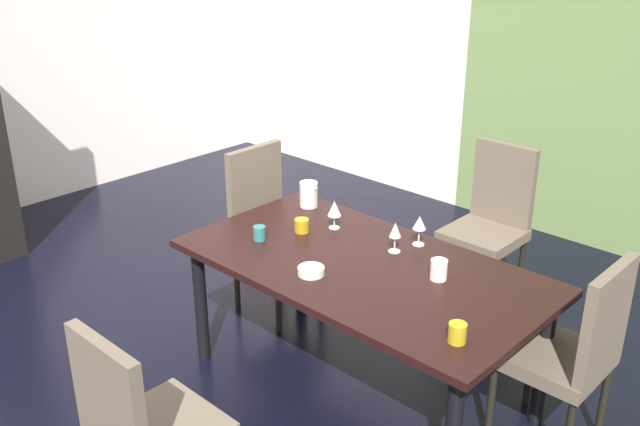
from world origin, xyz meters
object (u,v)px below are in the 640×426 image
Objects in this scene: chair_head_near at (142,425)px; pitcher_south at (308,194)px; dining_table at (362,277)px; wine_glass_north at (395,231)px; chair_left_far at (268,223)px; cup_near_window at (259,233)px; cup_near_shelf at (439,270)px; wine_glass_rear at (334,209)px; cup_center at (302,226)px; cup_right at (457,333)px; chair_head_far at (491,217)px; serving_bowl_corner at (311,271)px; chair_right_far at (574,349)px; wine_glass_east at (419,224)px.

pitcher_south is at bearing 113.63° from chair_head_near.
wine_glass_north reaches higher than dining_table.
dining_table is 1.05m from chair_left_far.
pitcher_south reaches higher than cup_near_window.
cup_near_shelf is at bearing 17.57° from dining_table.
wine_glass_rear is 2.05× the size of cup_near_window.
chair_left_far is 13.49× the size of cup_near_window.
cup_center is (-0.52, -0.15, -0.08)m from wine_glass_north.
chair_left_far is 6.57× the size of wine_glass_rear.
chair_left_far reaches higher than cup_right.
chair_head_far is 10.36× the size of cup_near_shelf.
wine_glass_north is 1.24× the size of serving_bowl_corner.
cup_near_window is (-1.57, -0.46, 0.23)m from chair_right_far.
cup_near_window is at bearing -74.90° from pitcher_south.
dining_table is 1.79× the size of chair_head_far.
chair_head_far is at bearing 115.62° from cup_right.
wine_glass_rear is at bearing 59.10° from cup_center.
chair_left_far reaches higher than serving_bowl_corner.
cup_right is (0.72, 1.04, 0.24)m from chair_head_near.
wine_glass_east is at bearing 96.81° from chair_head_far.
cup_near_shelf reaches higher than cup_right.
cup_center reaches higher than serving_bowl_corner.
serving_bowl_corner is at bearing 58.48° from chair_left_far.
chair_right_far is at bearing 26.68° from serving_bowl_corner.
cup_near_shelf is at bearing -39.98° from wine_glass_east.
serving_bowl_corner is at bearing -141.37° from cup_near_shelf.
chair_head_far reaches higher than cup_right.
chair_right_far is 7.67× the size of serving_bowl_corner.
cup_right is (0.70, -0.49, -0.07)m from wine_glass_north.
wine_glass_east is 0.84m from cup_near_window.
wine_glass_rear is 0.57m from serving_bowl_corner.
serving_bowl_corner is 1.54× the size of cup_right.
wine_glass_north is (0.02, 1.54, 0.31)m from chair_head_near.
dining_table is 0.30m from serving_bowl_corner.
serving_bowl_corner is (-0.07, -1.59, 0.20)m from chair_head_far.
wine_glass_east is 1.00× the size of wine_glass_north.
cup_center is 0.25m from cup_near_window.
chair_head_near reaches higher than cup_right.
wine_glass_rear is at bearing -163.13° from wine_glass_east.
chair_head_near is 12.24× the size of cup_center.
cup_right is (-0.26, -0.57, 0.23)m from chair_right_far.
wine_glass_east reaches higher than cup_near_window.
wine_glass_north is 0.77m from pitcher_south.
pitcher_south is (0.29, 0.06, 0.25)m from chair_left_far.
pitcher_south is at bearing -179.34° from wine_glass_east.
chair_right_far is 0.97× the size of chair_head_far.
pitcher_south is (-1.09, 0.24, 0.03)m from cup_near_shelf.
cup_near_shelf is 1.11m from pitcher_south.
wine_glass_rear reaches higher than dining_table.
chair_left_far is 6.87× the size of pitcher_south.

